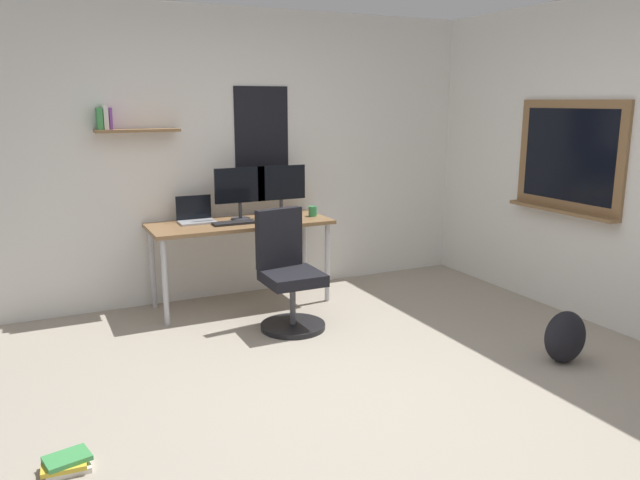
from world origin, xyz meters
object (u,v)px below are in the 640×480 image
(keyboard, at_px, (234,223))
(book_stack_on_floor, at_px, (67,464))
(monitor_primary, at_px, (240,189))
(monitor_secondary, at_px, (281,187))
(laptop, at_px, (196,216))
(office_chair, at_px, (288,278))
(desk, at_px, (240,230))
(backpack, at_px, (565,337))
(coffee_mug, at_px, (313,211))
(computer_mouse, at_px, (265,219))

(keyboard, distance_m, book_stack_on_floor, 2.64)
(monitor_primary, xyz_separation_m, monitor_secondary, (0.39, 0.00, 0.00))
(laptop, bearing_deg, keyboard, -39.18)
(monitor_secondary, bearing_deg, office_chair, -109.04)
(desk, height_order, backpack, desk)
(monitor_secondary, xyz_separation_m, backpack, (1.18, -2.29, -0.84))
(office_chair, relative_size, keyboard, 2.57)
(monitor_primary, distance_m, keyboard, 0.34)
(coffee_mug, relative_size, backpack, 0.25)
(desk, relative_size, laptop, 5.09)
(computer_mouse, bearing_deg, book_stack_on_floor, -132.20)
(office_chair, bearing_deg, monitor_primary, 98.33)
(laptop, relative_size, monitor_secondary, 0.67)
(computer_mouse, relative_size, coffee_mug, 1.13)
(coffee_mug, bearing_deg, desk, 177.73)
(laptop, relative_size, book_stack_on_floor, 1.26)
(laptop, xyz_separation_m, monitor_primary, (0.39, -0.05, 0.22))
(desk, bearing_deg, book_stack_on_floor, -127.84)
(book_stack_on_floor, bearing_deg, office_chair, 37.88)
(desk, distance_m, office_chair, 0.77)
(office_chair, relative_size, backpack, 2.56)
(keyboard, relative_size, book_stack_on_floor, 1.50)
(monitor_primary, distance_m, monitor_secondary, 0.39)
(keyboard, bearing_deg, monitor_primary, 56.21)
(keyboard, height_order, backpack, keyboard)
(desk, distance_m, backpack, 2.77)
(desk, distance_m, monitor_primary, 0.36)
(desk, bearing_deg, office_chair, -77.42)
(desk, xyz_separation_m, keyboard, (-0.08, -0.08, 0.08))
(keyboard, bearing_deg, coffee_mug, 3.72)
(book_stack_on_floor, bearing_deg, backpack, -1.86)
(monitor_primary, bearing_deg, monitor_secondary, 0.00)
(coffee_mug, bearing_deg, book_stack_on_floor, -138.29)
(backpack, relative_size, book_stack_on_floor, 1.51)
(monitor_primary, height_order, coffee_mug, monitor_primary)
(laptop, distance_m, coffee_mug, 1.06)
(computer_mouse, bearing_deg, keyboard, 180.00)
(computer_mouse, distance_m, book_stack_on_floor, 2.81)
(computer_mouse, height_order, book_stack_on_floor, computer_mouse)
(desk, bearing_deg, monitor_secondary, 12.93)
(office_chair, relative_size, monitor_secondary, 2.05)
(keyboard, distance_m, coffee_mug, 0.77)
(monitor_secondary, relative_size, book_stack_on_floor, 1.89)
(monitor_primary, xyz_separation_m, computer_mouse, (0.16, -0.18, -0.25))
(monitor_primary, distance_m, computer_mouse, 0.35)
(backpack, bearing_deg, coffee_mug, 113.17)
(monitor_primary, relative_size, computer_mouse, 4.46)
(monitor_primary, relative_size, keyboard, 1.25)
(laptop, relative_size, keyboard, 0.84)
(desk, relative_size, coffee_mug, 17.16)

